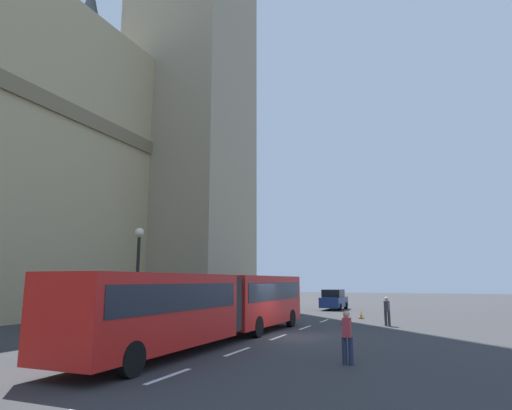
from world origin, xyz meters
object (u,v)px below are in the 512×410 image
Objects in this scene: traffic_cone_middle at (361,315)px; pedestrian_near_cones at (347,335)px; traffic_cone_west at (344,320)px; articulated_bus at (216,301)px; pedestrian_by_kerb at (387,310)px; sedan_lead at (334,300)px; street_lamp at (138,272)px.

pedestrian_near_cones reaches higher than traffic_cone_middle.
traffic_cone_west is 12.93m from pedestrian_near_cones.
traffic_cone_west is (9.72, -3.74, -1.46)m from articulated_bus.
pedestrian_by_kerb is at bearing -83.49° from traffic_cone_west.
sedan_lead is at bearing 14.74° from traffic_cone_west.
street_lamp is (0.26, 4.51, 1.31)m from articulated_bus.
articulated_bus is at bearing 164.52° from traffic_cone_middle.
traffic_cone_middle is at bearing 26.55° from pedestrian_by_kerb.
articulated_bus reaches higher than sedan_lead.
articulated_bus is 4.70m from street_lamp.
street_lamp reaches higher than pedestrian_by_kerb.
sedan_lead is (23.31, -0.16, -0.83)m from articulated_bus.
sedan_lead reaches higher than pedestrian_by_kerb.
street_lamp reaches higher than traffic_cone_west.
street_lamp reaches higher than sedan_lead.
articulated_bus is 23.33m from sedan_lead.
pedestrian_near_cones and pedestrian_by_kerb have the same top height.
sedan_lead is at bearing -11.44° from street_lamp.
articulated_bus is 3.33× the size of street_lamp.
traffic_cone_middle is at bearing -3.39° from traffic_cone_west.
traffic_cone_west is at bearing 96.51° from pedestrian_by_kerb.
pedestrian_by_kerb is at bearing -32.10° from articulated_bus.
pedestrian_by_kerb is at bearing 0.32° from pedestrian_near_cones.
traffic_cone_middle is 5.09m from pedestrian_by_kerb.
articulated_bus is 15.14m from traffic_cone_middle.
traffic_cone_west is at bearing -41.07° from street_lamp.
traffic_cone_middle is (4.81, -0.29, 0.00)m from traffic_cone_west.
traffic_cone_west is at bearing 11.68° from pedestrian_near_cones.
sedan_lead is 14.64m from pedestrian_by_kerb.
pedestrian_near_cones is at bearing -166.72° from sedan_lead.
street_lamp is 3.12× the size of pedestrian_near_cones.
articulated_bus reaches higher than traffic_cone_west.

